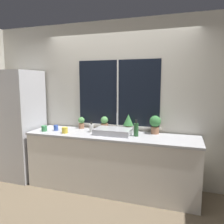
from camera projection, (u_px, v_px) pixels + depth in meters
ground_plane at (104, 199)px, 3.21m from camera, size 14.00×14.00×0.00m
wall_back at (118, 103)px, 3.69m from camera, size 8.00×0.09×2.70m
wall_left at (32, 97)px, 5.16m from camera, size 0.06×7.00×2.70m
counter at (111, 162)px, 3.45m from camera, size 2.67×0.67×0.90m
refrigerator at (19, 124)px, 3.90m from camera, size 0.69×0.69×1.90m
sink at (113, 131)px, 3.38m from camera, size 0.56×0.41×0.30m
potted_plant_far_left at (81, 122)px, 3.80m from camera, size 0.11×0.11×0.20m
potted_plant_center_left at (104, 123)px, 3.67m from camera, size 0.12×0.12×0.23m
potted_plant_center_right at (128, 121)px, 3.53m from camera, size 0.17×0.17×0.29m
potted_plant_far_right at (155, 123)px, 3.40m from camera, size 0.18×0.18×0.29m
soap_bottle at (91, 128)px, 3.52m from camera, size 0.07×0.07×0.17m
bottle_tall at (136, 129)px, 3.25m from camera, size 0.07×0.07×0.25m
mug_blue at (56, 128)px, 3.65m from camera, size 0.07×0.07×0.09m
mug_green at (44, 128)px, 3.59m from camera, size 0.09×0.09×0.09m
mug_yellow at (65, 130)px, 3.46m from camera, size 0.09×0.09×0.09m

